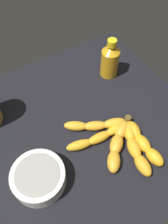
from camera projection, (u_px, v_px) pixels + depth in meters
ground_plane at (76, 132)px, 75.22cm from camera, size 70.52×77.42×3.99cm
banana_bunch at (119, 140)px, 69.25cm from camera, size 28.21×23.63×3.77cm
honey_bottle at (110, 60)px, 82.23cm from camera, size 6.50×6.50×15.31cm
small_bowl at (39, 177)px, 61.53cm from camera, size 14.62×14.62×5.40cm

